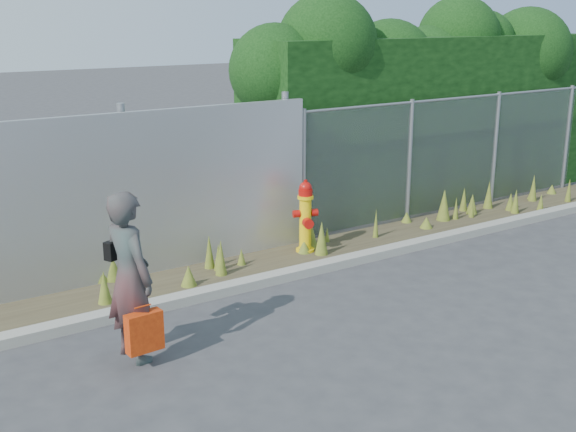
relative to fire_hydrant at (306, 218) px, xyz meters
The scene contains 10 objects.
ground 2.73m from the fire_hydrant, 107.05° to the right, with size 80.00×80.00×0.00m, color #353537.
curb 1.19m from the fire_hydrant, 135.81° to the right, with size 16.00×0.22×0.12m, color gray.
weed_strip 0.78m from the fire_hydrant, behind, with size 16.00×1.35×0.54m.
corrugated_fence 4.10m from the fire_hydrant, behind, with size 8.50×0.21×2.30m.
chainlink_fence 3.52m from the fire_hydrant, ahead, with size 6.50×0.07×2.05m.
hedge 4.18m from the fire_hydrant, 21.63° to the left, with size 7.71×1.90×3.73m.
fire_hydrant is the anchor object (origin of this frame).
woman 3.84m from the fire_hydrant, 152.39° to the right, with size 0.64×0.42×1.75m, color #0D5752.
red_tote_bag 3.95m from the fire_hydrant, 148.72° to the right, with size 0.37×0.13×0.48m.
black_shoulder_bag 3.78m from the fire_hydrant, 155.95° to the right, with size 0.25×0.10×0.19m.
Camera 1 is at (-5.03, -5.66, 3.39)m, focal length 45.00 mm.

